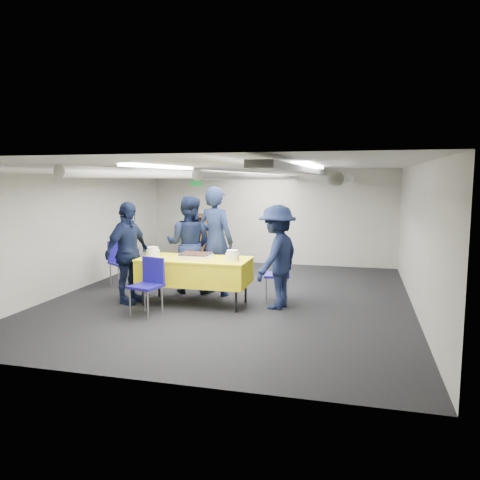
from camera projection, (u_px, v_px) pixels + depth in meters
The scene contains 14 objects.
ground at pixel (232, 298), 8.17m from camera, with size 7.00×7.00×0.00m, color black.
room_shell at pixel (243, 193), 8.31m from camera, with size 6.00×7.00×2.30m.
serving_table at pixel (195, 271), 7.70m from camera, with size 1.81×0.87×0.77m.
sheet_cake at pixel (196, 256), 7.67m from camera, with size 0.51×0.39×0.09m.
plate_stack_left at pixel (153, 252), 7.79m from camera, with size 0.22×0.22×0.17m.
plate_stack_right at pixel (232, 256), 7.45m from camera, with size 0.22×0.22×0.17m.
podium at pixel (202, 239), 11.41m from camera, with size 0.62×0.53×1.25m.
chair_near at pixel (149, 280), 7.12m from camera, with size 0.51×0.51×0.87m.
chair_right at pixel (281, 270), 7.89m from camera, with size 0.49×0.49×0.87m.
chair_left at pixel (120, 258), 9.08m from camera, with size 0.58×0.58×0.87m.
sailor_a at pixel (216, 241), 8.29m from camera, with size 0.70×0.46×1.93m, color black.
sailor_b at pixel (189, 244), 8.49m from camera, with size 0.86×0.67×1.76m, color black.
sailor_c at pixel (128, 253), 7.74m from camera, with size 0.99×0.41×1.69m, color black.
sailor_d at pixel (277, 257), 7.44m from camera, with size 1.07×0.62×1.66m, color black.
Camera 1 is at (2.11, -7.69, 2.06)m, focal length 35.00 mm.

